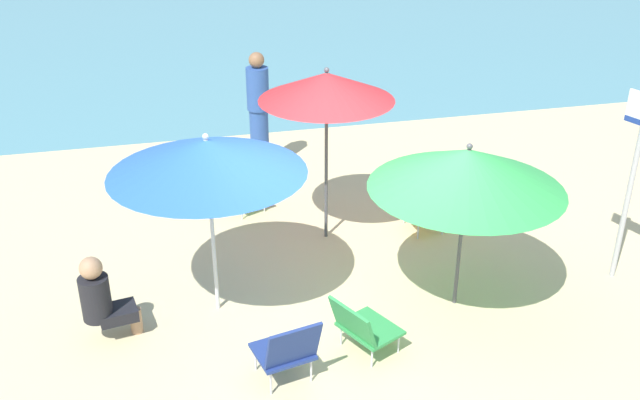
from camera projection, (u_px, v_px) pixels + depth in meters
The scene contains 12 objects.
ground_plane at pixel (352, 297), 7.66m from camera, with size 40.00×40.00×0.00m, color beige.
sea_water at pixel (216, 29), 19.07m from camera, with size 40.00×16.00×0.01m, color #5693A3.
umbrella_blue at pixel (207, 157), 6.72m from camera, with size 1.91×1.91×1.94m.
umbrella_green at pixel (467, 169), 6.88m from camera, with size 1.93×1.93×1.80m.
umbrella_red at pixel (327, 87), 8.01m from camera, with size 1.55×1.55×2.14m.
beach_chair_a at pixel (241, 186), 9.41m from camera, with size 0.63×0.67×0.58m.
beach_chair_b at pixel (432, 204), 8.91m from camera, with size 0.53×0.55×0.60m.
beach_chair_c at pixel (362, 326), 6.67m from camera, with size 0.70×0.71×0.59m.
beach_chair_d at pixel (288, 349), 6.25m from camera, with size 0.59×0.65×0.71m.
person_a at pixel (102, 298), 6.79m from camera, with size 0.54×0.34×0.93m.
person_b at pixel (259, 112), 10.30m from camera, with size 0.32×0.32×1.78m.
warning_sign at pixel (635, 162), 7.43m from camera, with size 0.16×0.43×2.17m.
Camera 1 is at (-1.86, -6.15, 4.30)m, focal length 40.20 mm.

